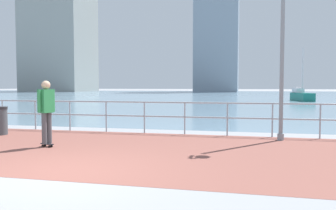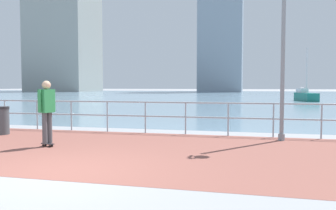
{
  "view_description": "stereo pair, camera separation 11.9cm",
  "coord_description": "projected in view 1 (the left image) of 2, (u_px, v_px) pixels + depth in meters",
  "views": [
    {
      "loc": [
        3.35,
        -5.69,
        1.63
      ],
      "look_at": [
        1.32,
        3.26,
        1.1
      ],
      "focal_mm": 36.38,
      "sensor_mm": 36.0,
      "label": 1
    },
    {
      "loc": [
        3.47,
        -5.66,
        1.63
      ],
      "look_at": [
        1.32,
        3.26,
        1.1
      ],
      "focal_mm": 36.38,
      "sensor_mm": 36.0,
      "label": 2
    }
  ],
  "objects": [
    {
      "name": "ground",
      "position": [
        219.0,
        98.0,
        45.31
      ],
      "size": [
        220.0,
        220.0,
        0.0
      ],
      "primitive_type": "plane",
      "color": "gray"
    },
    {
      "name": "brick_paving",
      "position": [
        111.0,
        149.0,
        8.75
      ],
      "size": [
        28.0,
        5.97,
        0.01
      ],
      "primitive_type": "cube",
      "color": "brown",
      "rests_on": "ground"
    },
    {
      "name": "harbor_water",
      "position": [
        224.0,
        95.0,
        55.47
      ],
      "size": [
        180.0,
        88.0,
        0.0
      ],
      "primitive_type": "cube",
      "color": "#6B899E",
      "rests_on": "ground"
    },
    {
      "name": "waterfront_railing",
      "position": [
        144.0,
        111.0,
        11.61
      ],
      "size": [
        25.25,
        0.06,
        1.09
      ],
      "color": "#9EADB7",
      "rests_on": "ground"
    },
    {
      "name": "lamppost",
      "position": [
        282.0,
        32.0,
        9.78
      ],
      "size": [
        0.37,
        0.81,
        5.71
      ],
      "color": "gray",
      "rests_on": "ground"
    },
    {
      "name": "skateboarder",
      "position": [
        46.0,
        107.0,
        8.95
      ],
      "size": [
        0.41,
        0.55,
        1.75
      ],
      "color": "black",
      "rests_on": "ground"
    },
    {
      "name": "trash_bin",
      "position": [
        0.0,
        121.0,
        11.21
      ],
      "size": [
        0.46,
        0.46,
        0.93
      ],
      "color": "#474C51",
      "rests_on": "ground"
    },
    {
      "name": "sailboat_ivory",
      "position": [
        302.0,
        96.0,
        35.95
      ],
      "size": [
        2.01,
        4.13,
        5.57
      ],
      "color": "#197266",
      "rests_on": "ground"
    },
    {
      "name": "tower_brick",
      "position": [
        218.0,
        19.0,
        88.44
      ],
      "size": [
        10.82,
        13.72,
        39.41
      ],
      "color": "#8493A3",
      "rests_on": "ground"
    },
    {
      "name": "tower_beige",
      "position": [
        59.0,
        36.0,
        93.6
      ],
      "size": [
        16.52,
        14.58,
        32.36
      ],
      "color": "#939993",
      "rests_on": "ground"
    }
  ]
}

